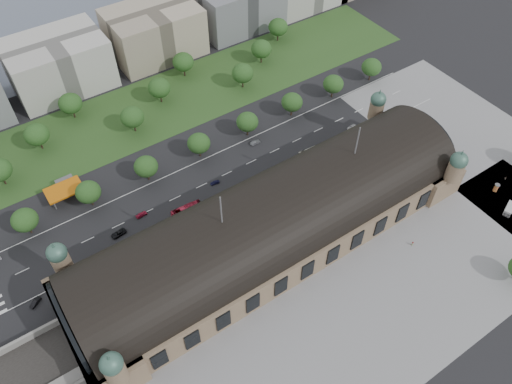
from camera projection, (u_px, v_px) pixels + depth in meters
ground at (272, 241)px, 182.50m from camera, size 900.00×900.00×0.00m
station at (273, 223)px, 174.77m from camera, size 150.00×48.40×44.30m
plaza_south at (375, 318)px, 162.14m from camera, size 190.00×48.00×0.12m
plaza_east at (462, 134)px, 220.42m from camera, size 56.00×100.00×0.12m
road_slab at (175, 198)px, 195.90m from camera, size 260.00×26.00×0.10m
grass_belt at (128, 118)px, 227.80m from camera, size 300.00×45.00×0.10m
petrol_station at (65, 186)px, 196.11m from camera, size 14.00×13.00×5.05m
office_3 at (59, 64)px, 235.10m from camera, size 45.00×32.00×24.00m
office_4 at (154, 32)px, 253.51m from camera, size 45.00×32.00×24.00m
office_5 at (237, 4)px, 271.91m from camera, size 45.00×32.00×24.00m
tree_row_2 at (25, 220)px, 179.37m from camera, size 9.60×9.60×11.52m
tree_row_3 at (88, 192)px, 188.21m from camera, size 9.60×9.60×11.52m
tree_row_4 at (146, 167)px, 197.04m from camera, size 9.60×9.60×11.52m
tree_row_5 at (199, 143)px, 205.88m from camera, size 9.60×9.60×11.52m
tree_row_6 at (247, 122)px, 214.71m from camera, size 9.60×9.60×11.52m
tree_row_7 at (292, 102)px, 223.54m from camera, size 9.60×9.60×11.52m
tree_row_8 at (333, 84)px, 232.38m from camera, size 9.60×9.60×11.52m
tree_row_9 at (372, 67)px, 241.21m from camera, size 9.60×9.60×11.52m
tree_belt_4 at (37, 135)px, 208.48m from camera, size 10.40×10.40×12.48m
tree_belt_5 at (70, 103)px, 222.03m from camera, size 10.40×10.40×12.48m
tree_belt_6 at (132, 117)px, 215.91m from camera, size 10.40×10.40×12.48m
tree_belt_7 at (159, 88)px, 229.46m from camera, size 10.40×10.40×12.48m
tree_belt_8 at (183, 62)px, 243.01m from camera, size 10.40×10.40×12.48m
tree_belt_9 at (243, 73)px, 236.89m from camera, size 10.40×10.40×12.48m
tree_belt_10 at (261, 49)px, 250.44m from camera, size 10.40×10.40×12.48m
tree_belt_11 at (278, 27)px, 263.99m from camera, size 10.40×10.40×12.48m
traffic_car_2 at (119, 233)px, 183.65m from camera, size 5.98×3.34×1.58m
traffic_car_3 at (142, 215)px, 189.69m from camera, size 4.71×2.26×1.32m
traffic_car_4 at (215, 182)px, 200.62m from camera, size 3.99×2.03×1.30m
traffic_car_5 at (255, 142)px, 215.92m from camera, size 4.60×1.62×1.51m
traffic_car_6 at (352, 127)px, 222.46m from camera, size 5.15×2.82×1.37m
parked_car_0 at (35, 302)px, 165.04m from camera, size 4.69×3.79×1.50m
parked_car_1 at (73, 283)px, 169.85m from camera, size 5.41×4.13×1.37m
parked_car_2 at (59, 286)px, 169.14m from camera, size 5.73×5.00×1.59m
parked_car_3 at (114, 268)px, 173.88m from camera, size 5.00×4.01×1.60m
parked_car_4 at (163, 239)px, 182.14m from camera, size 4.81×4.35×1.59m
parked_car_5 at (158, 240)px, 181.70m from camera, size 6.29×5.85×1.64m
parked_car_6 at (196, 217)px, 189.04m from camera, size 4.85×3.97×1.32m
bus_west at (187, 210)px, 189.92m from camera, size 12.44×3.55×3.43m
bus_mid at (251, 183)px, 199.28m from camera, size 11.09×2.92×3.07m
bus_east at (313, 152)px, 210.60m from camera, size 13.34×4.26×3.65m
van_east at (509, 210)px, 190.38m from camera, size 7.02×4.79×2.82m
advertising_column at (496, 188)px, 197.04m from camera, size 1.95×1.95×3.70m
pedestrian_0 at (412, 244)px, 180.43m from camera, size 1.03×0.73×1.90m
pedestrian_2 at (505, 178)px, 201.79m from camera, size 0.56×0.93×1.88m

